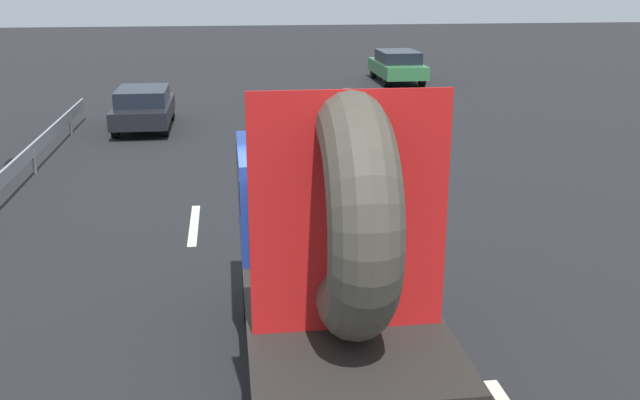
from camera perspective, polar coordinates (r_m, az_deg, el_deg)
name	(u,v)px	position (r m, az deg, el deg)	size (l,w,h in m)	color
ground_plane	(319,357)	(9.19, -0.06, -12.20)	(120.00, 120.00, 0.00)	black
flatbed_truck	(327,223)	(8.52, 0.53, -1.83)	(2.02, 5.04, 3.54)	black
distant_sedan	(144,107)	(22.80, -13.69, 7.11)	(1.63, 3.81, 1.24)	black
guardrail	(7,176)	(16.37, -23.39, 1.77)	(0.10, 17.48, 0.71)	gray
lane_dash_left_far	(194,225)	(13.91, -9.86, -1.91)	(2.33, 0.16, 0.01)	beige
lane_dash_right_far	(376,207)	(14.78, 4.39, -0.53)	(2.68, 0.16, 0.01)	beige
oncoming_car	(397,65)	(32.16, 6.09, 10.47)	(1.77, 4.14, 1.35)	black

